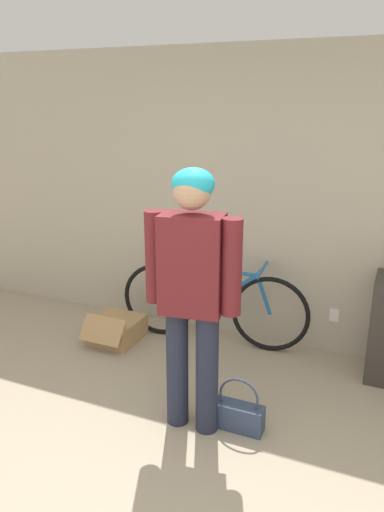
{
  "coord_description": "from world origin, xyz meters",
  "views": [
    {
      "loc": [
        1.01,
        -1.76,
        2.15
      ],
      "look_at": [
        -0.17,
        0.93,
        1.22
      ],
      "focal_mm": 35.0,
      "sensor_mm": 36.0,
      "label": 1
    }
  ],
  "objects_px": {
    "person": "(192,281)",
    "handbag": "(238,414)",
    "cardboard_box": "(116,329)",
    "bicycle": "(212,304)"
  },
  "relations": [
    {
      "from": "handbag",
      "to": "cardboard_box",
      "type": "bearing_deg",
      "value": 151.19
    },
    {
      "from": "person",
      "to": "handbag",
      "type": "height_order",
      "value": "person"
    },
    {
      "from": "bicycle",
      "to": "cardboard_box",
      "type": "xyz_separation_m",
      "value": [
        -0.83,
        -0.32,
        -0.27
      ]
    },
    {
      "from": "bicycle",
      "to": "handbag",
      "type": "relative_size",
      "value": 4.55
    },
    {
      "from": "cardboard_box",
      "to": "bicycle",
      "type": "bearing_deg",
      "value": 21.0
    },
    {
      "from": "bicycle",
      "to": "handbag",
      "type": "distance_m",
      "value": 1.32
    },
    {
      "from": "handbag",
      "to": "person",
      "type": "bearing_deg",
      "value": -164.55
    },
    {
      "from": "bicycle",
      "to": "handbag",
      "type": "height_order",
      "value": "bicycle"
    },
    {
      "from": "handbag",
      "to": "cardboard_box",
      "type": "height_order",
      "value": "handbag"
    },
    {
      "from": "person",
      "to": "handbag",
      "type": "xyz_separation_m",
      "value": [
        0.3,
        0.08,
        -0.94
      ]
    }
  ]
}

